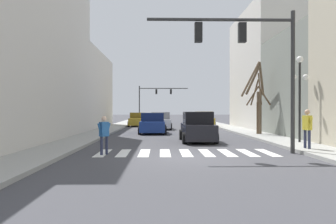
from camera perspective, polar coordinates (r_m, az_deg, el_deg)
name	(u,v)px	position (r m, az deg, el deg)	size (l,w,h in m)	color
ground_plane	(189,158)	(12.86, 3.64, -8.01)	(240.00, 240.00, 0.00)	#424247
sidewalk_left	(35,157)	(13.68, -22.16, -7.21)	(2.15, 90.00, 0.15)	#9E9E99
building_row_left	(32,63)	(24.75, -22.63, 7.84)	(6.00, 33.84, 12.64)	beige
building_row_right	(322,59)	(25.15, 25.17, 8.41)	(6.00, 31.37, 11.83)	#BCB299
crosswalk_stripes	(186,153)	(14.41, 3.09, -7.09)	(7.65, 2.60, 0.01)	white
traffic_signal_near	(251,50)	(14.71, 14.25, 10.39)	(6.37, 0.28, 6.14)	#2D2D2D
traffic_signal_far	(154,95)	(54.81, -2.39, 2.95)	(8.20, 0.28, 5.90)	#2D2D2D
street_lamp_right_corner	(300,81)	(18.92, 21.96, 4.96)	(0.95, 0.36, 4.61)	black
car_at_intersection	(204,120)	(36.23, 6.26, -1.35)	(2.08, 4.44, 1.71)	#A38423
car_parked_left_near	(198,128)	(19.42, 5.16, -2.76)	(1.98, 4.27, 1.77)	black
car_driving_toward_lane	(153,124)	(26.28, -2.67, -2.05)	(2.16, 4.46, 1.65)	navy
car_parked_right_near	(196,118)	(44.06, 4.92, -1.11)	(2.04, 4.22, 1.62)	black
car_parked_right_far	(138,120)	(38.08, -5.24, -1.35)	(2.08, 4.78, 1.58)	#A38423
car_parked_right_mid	(161,121)	(31.92, -1.30, -1.62)	(2.14, 4.43, 1.67)	silver
pedestrian_crossing_street	(104,132)	(13.95, -11.07, -3.40)	(0.51, 0.59, 1.62)	#282D47
pedestrian_waiting_at_curb	(307,125)	(15.89, 23.08, -2.16)	(0.30, 0.75, 1.74)	#282D47
street_tree_right_far	(258,110)	(24.50, 15.46, 0.38)	(1.51, 2.75, 4.40)	brown
street_tree_left_near	(258,100)	(24.59, 15.37, 1.96)	(2.16, 1.62, 5.24)	brown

